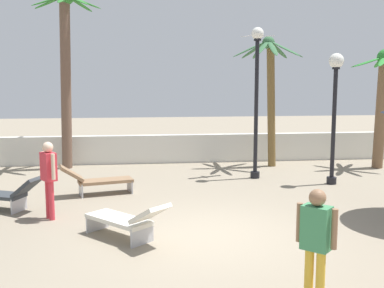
% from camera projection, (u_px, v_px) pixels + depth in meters
% --- Properties ---
extents(ground_plane, '(56.00, 56.00, 0.00)m').
position_uv_depth(ground_plane, '(209.00, 234.00, 9.42)').
color(ground_plane, gray).
extents(boundary_wall, '(25.20, 0.30, 1.01)m').
position_uv_depth(boundary_wall, '(175.00, 149.00, 17.28)').
color(boundary_wall, silver).
rests_on(boundary_wall, ground_plane).
extents(palm_tree_0, '(2.46, 2.46, 4.43)m').
position_uv_depth(palm_tree_0, '(270.00, 82.00, 16.23)').
color(palm_tree_0, brown).
rests_on(palm_tree_0, ground_plane).
extents(palm_tree_1, '(2.38, 2.38, 4.01)m').
position_uv_depth(palm_tree_1, '(383.00, 92.00, 15.98)').
color(palm_tree_1, brown).
rests_on(palm_tree_1, ground_plane).
extents(palm_tree_2, '(2.23, 2.25, 5.94)m').
position_uv_depth(palm_tree_2, '(66.00, 60.00, 15.79)').
color(palm_tree_2, brown).
rests_on(palm_tree_2, ground_plane).
extents(lamp_post_0, '(0.37, 0.37, 4.53)m').
position_uv_depth(lamp_post_0, '(257.00, 88.00, 14.28)').
color(lamp_post_0, black).
rests_on(lamp_post_0, ground_plane).
extents(lamp_post_2, '(0.42, 0.42, 3.73)m').
position_uv_depth(lamp_post_2, '(335.00, 97.00, 13.50)').
color(lamp_post_2, black).
rests_on(lamp_post_2, ground_plane).
extents(lounge_chair_0, '(1.67, 1.75, 0.83)m').
position_uv_depth(lounge_chair_0, '(127.00, 219.00, 9.03)').
color(lounge_chair_0, '#B7B7BC').
rests_on(lounge_chair_0, ground_plane).
extents(lounge_chair_1, '(1.94, 1.26, 0.84)m').
position_uv_depth(lounge_chair_1, '(4.00, 194.00, 11.04)').
color(lounge_chair_1, '#B7B7BC').
rests_on(lounge_chair_1, ground_plane).
extents(lounge_chair_2, '(1.95, 0.99, 0.83)m').
position_uv_depth(lounge_chair_2, '(97.00, 180.00, 12.52)').
color(lounge_chair_2, '#B7B7BC').
rests_on(lounge_chair_2, ground_plane).
extents(guest_0, '(0.40, 0.48, 1.70)m').
position_uv_depth(guest_0, '(49.00, 173.00, 10.27)').
color(guest_0, '#D8333F').
rests_on(guest_0, ground_plane).
extents(guest_1, '(0.43, 0.42, 1.63)m').
position_uv_depth(guest_1, '(316.00, 237.00, 6.24)').
color(guest_1, gold).
rests_on(guest_1, ground_plane).
extents(seagull_0, '(1.14, 0.53, 0.14)m').
position_uv_depth(seagull_0, '(258.00, 36.00, 14.67)').
color(seagull_0, white).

